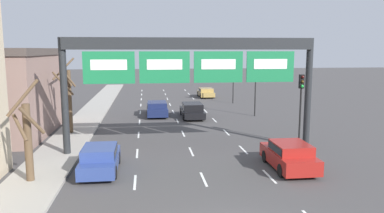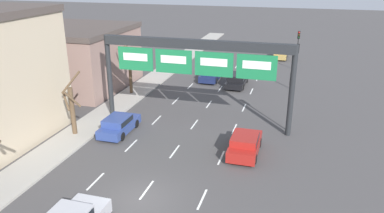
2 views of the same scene
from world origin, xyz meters
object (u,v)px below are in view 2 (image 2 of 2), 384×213
Objects in this scene: sign_gantry at (194,56)px; car_gold at (280,54)px; traffic_light_near_gantry at (298,43)px; car_black at (237,79)px; tree_bare_second at (72,107)px; tree_bare_closest at (129,66)px; car_navy at (211,74)px; car_red at (245,144)px; traffic_light_mid_block at (291,90)px; traffic_light_far_end at (297,58)px; car_blue at (119,124)px.

car_gold is at bearing 78.88° from sign_gantry.
traffic_light_near_gantry is at bearing -68.74° from car_gold.
tree_bare_second is (-9.67, -15.99, 1.55)m from car_black.
car_black is at bearing -124.18° from traffic_light_near_gantry.
car_black is 1.02× the size of tree_bare_second.
car_black is 0.99× the size of traffic_light_near_gantry.
car_black is 0.88× the size of tree_bare_closest.
car_navy is 1.12× the size of car_red.
car_gold is at bearing 111.26° from traffic_light_near_gantry.
sign_gantry reaches higher than car_black.
traffic_light_mid_block is at bearing -53.23° from car_navy.
traffic_light_far_end is at bearing 89.19° from traffic_light_mid_block.
car_black is at bearing 65.91° from car_blue.
traffic_light_far_end is at bearing -80.74° from car_gold.
car_red is 24.43m from traffic_light_near_gantry.
tree_bare_closest is at bearing 109.65° from car_blue.
car_black is at bearing -104.02° from car_gold.
car_red is 0.88× the size of tree_bare_second.
sign_gantry is at bearing -122.76° from traffic_light_far_end.
traffic_light_mid_block is at bearing 18.43° from car_blue.
tree_bare_second is at bearing -151.25° from sign_gantry.
car_navy is (-1.68, 12.95, -4.91)m from sign_gantry.
traffic_light_mid_block is at bearing -90.81° from traffic_light_far_end.
sign_gantry is 3.13× the size of traffic_light_far_end.
traffic_light_near_gantry is 21.34m from tree_bare_closest.
tree_bare_second is at bearing -160.81° from traffic_light_mid_block.
car_black is at bearing 118.80° from traffic_light_mid_block.
traffic_light_mid_block is at bearing 19.19° from tree_bare_second.
car_gold is 0.72× the size of tree_bare_closest.
car_navy is 0.85× the size of tree_bare_closest.
sign_gantry is 13.98m from traffic_light_far_end.
car_navy is 15.25m from traffic_light_mid_block.
car_red is (6.39, -16.89, 0.04)m from car_navy.
car_navy is at bearing 155.54° from car_black.
car_red is 0.87× the size of car_black.
tree_bare_second is at bearing -177.60° from car_red.
car_red is (4.71, -3.95, -4.87)m from sign_gantry.
sign_gantry reaches higher than traffic_light_far_end.
sign_gantry is 3.66× the size of car_red.
car_navy is at bearing 69.55° from tree_bare_second.
traffic_light_far_end reaches higher than car_navy.
tree_bare_second is at bearing -122.25° from traffic_light_near_gantry.
car_navy is 14.75m from car_gold.
traffic_light_far_end is (7.47, 11.61, -2.18)m from sign_gantry.
sign_gantry reaches higher than tree_bare_second.
tree_bare_closest is (-13.42, -20.29, 2.25)m from car_gold.
sign_gantry reaches higher than car_red.
traffic_light_near_gantry is (9.07, 7.25, 2.71)m from car_navy.
tree_bare_second reaches higher than car_blue.
car_blue is 0.86× the size of traffic_light_far_end.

